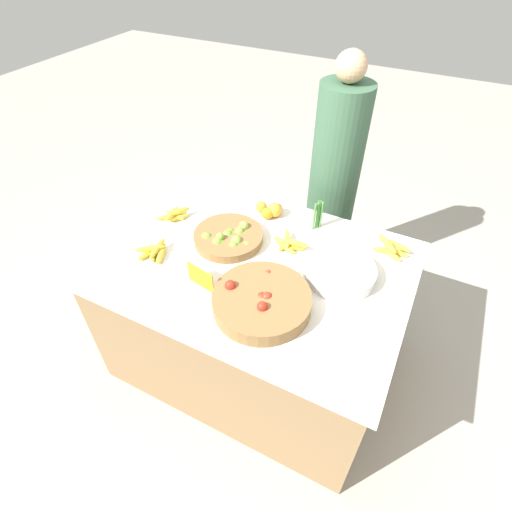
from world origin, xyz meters
The scene contains 13 objects.
ground_plane centered at (0.00, 0.00, 0.00)m, with size 12.00×12.00×0.00m, color #ADA599.
market_table centered at (0.00, 0.00, 0.39)m, with size 1.51×1.12×0.78m.
lime_bowl centered at (-0.21, 0.09, 0.81)m, with size 0.37×0.37×0.08m.
tomato_basket centered at (0.15, -0.24, 0.82)m, with size 0.44×0.44×0.10m.
orange_pile centered at (-0.11, 0.40, 0.82)m, with size 0.16×0.13×0.08m.
metal_bowl centered at (0.40, 0.10, 0.82)m, with size 0.34×0.34×0.06m.
price_sign centered at (-0.16, -0.26, 0.84)m, with size 0.16×0.04×0.12m.
veg_bundle centered at (0.17, 0.41, 0.87)m, with size 0.04×0.05×0.17m.
banana_bunch_front_center centered at (0.10, 0.19, 0.81)m, with size 0.21×0.16×0.06m.
banana_bunch_middle_left centered at (-0.49, -0.18, 0.81)m, with size 0.17×0.18×0.06m.
banana_bunch_back_center centered at (0.59, 0.39, 0.81)m, with size 0.19×0.15×0.06m.
banana_bunch_front_right centered at (-0.58, 0.12, 0.81)m, with size 0.16×0.17×0.06m.
vendor_person centered at (0.10, 0.91, 0.73)m, with size 0.31×0.31×1.57m.
Camera 1 is at (0.66, -1.30, 2.16)m, focal length 28.00 mm.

